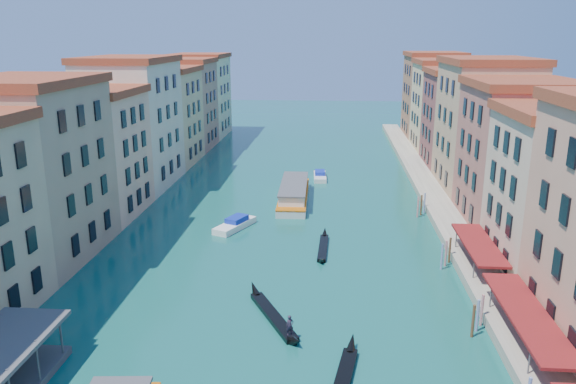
% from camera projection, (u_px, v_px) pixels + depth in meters
% --- Properties ---
extents(left_bank_palazzos, '(12.80, 128.40, 21.00)m').
position_uv_depth(left_bank_palazzos, '(118.00, 134.00, 85.49)').
color(left_bank_palazzos, '#C5AC8E').
rests_on(left_bank_palazzos, ground).
extents(right_bank_palazzos, '(12.80, 128.40, 21.00)m').
position_uv_depth(right_bank_palazzos, '(494.00, 138.00, 81.45)').
color(right_bank_palazzos, '#953632').
rests_on(right_bank_palazzos, ground).
extents(quay, '(4.00, 140.00, 1.00)m').
position_uv_depth(quay, '(433.00, 198.00, 84.55)').
color(quay, gray).
rests_on(quay, ground).
extents(restaurant_awnings, '(3.20, 44.55, 3.12)m').
position_uv_depth(restaurant_awnings, '(529.00, 318.00, 43.55)').
color(restaurant_awnings, maroon).
rests_on(restaurant_awnings, ground).
extents(mooring_poles_right, '(1.44, 54.24, 3.20)m').
position_uv_depth(mooring_poles_right, '(470.00, 302.00, 49.81)').
color(mooring_poles_right, '#55321D').
rests_on(mooring_poles_right, ground).
extents(vaporetto_far, '(4.47, 18.21, 2.70)m').
position_uv_depth(vaporetto_far, '(294.00, 193.00, 84.87)').
color(vaporetto_far, silver).
rests_on(vaporetto_far, ground).
extents(gondola_fore, '(6.27, 11.13, 2.40)m').
position_uv_depth(gondola_fore, '(273.00, 314.00, 49.47)').
color(gondola_fore, black).
rests_on(gondola_fore, ground).
extents(gondola_right, '(2.86, 11.96, 2.39)m').
position_uv_depth(gondola_right, '(341.00, 384.00, 39.50)').
color(gondola_right, black).
rests_on(gondola_right, ground).
extents(gondola_far, '(1.18, 10.54, 1.49)m').
position_uv_depth(gondola_far, '(323.00, 246.00, 65.71)').
color(gondola_far, black).
rests_on(gondola_far, ground).
extents(motorboat_mid, '(4.91, 7.33, 1.46)m').
position_uv_depth(motorboat_mid, '(235.00, 224.00, 72.73)').
color(motorboat_mid, white).
rests_on(motorboat_mid, ground).
extents(motorboat_far, '(2.40, 6.69, 1.37)m').
position_uv_depth(motorboat_far, '(320.00, 176.00, 97.83)').
color(motorboat_far, silver).
rests_on(motorboat_far, ground).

